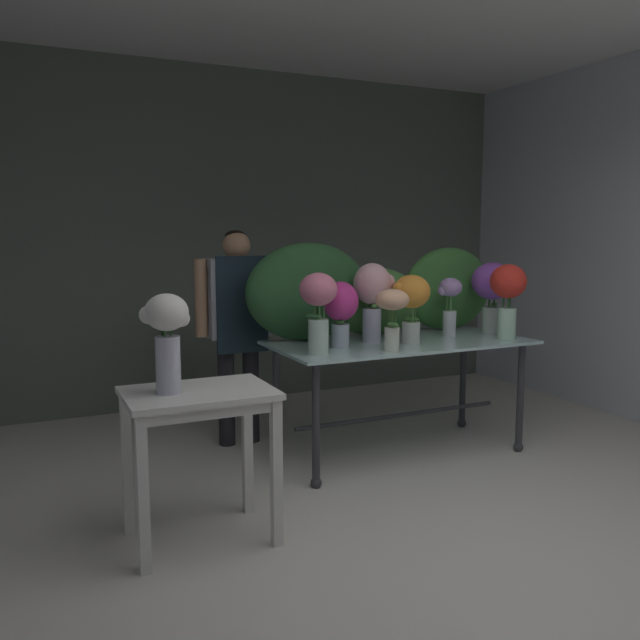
{
  "coord_description": "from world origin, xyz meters",
  "views": [
    {
      "loc": [
        -1.96,
        -1.99,
        1.56
      ],
      "look_at": [
        -0.34,
        1.48,
        1.04
      ],
      "focal_mm": 37.07,
      "sensor_mm": 36.0,
      "label": 1
    }
  ],
  "objects_px": {
    "vase_white_roses_tall": "(167,334)",
    "vase_magenta_anemones": "(340,308)",
    "vase_lilac_snapdragons": "(450,301)",
    "vase_blush_stock": "(373,293)",
    "side_table_white": "(199,413)",
    "display_table_glass": "(400,359)",
    "vase_scarlet_ranunculus": "(508,292)",
    "vase_rosy_carnations": "(319,304)",
    "vase_violet_dahlias": "(492,287)",
    "vase_sunset_peonies": "(411,299)",
    "florist": "(238,314)",
    "vase_peach_roses": "(392,309)"
  },
  "relations": [
    {
      "from": "vase_blush_stock",
      "to": "vase_lilac_snapdragons",
      "type": "bearing_deg",
      "value": -0.76
    },
    {
      "from": "vase_white_roses_tall",
      "to": "vase_magenta_anemones",
      "type": "bearing_deg",
      "value": 27.25
    },
    {
      "from": "vase_blush_stock",
      "to": "vase_rosy_carnations",
      "type": "bearing_deg",
      "value": -154.65
    },
    {
      "from": "florist",
      "to": "vase_lilac_snapdragons",
      "type": "relative_size",
      "value": 3.7
    },
    {
      "from": "vase_violet_dahlias",
      "to": "vase_sunset_peonies",
      "type": "xyz_separation_m",
      "value": [
        -0.8,
        -0.13,
        -0.04
      ]
    },
    {
      "from": "side_table_white",
      "to": "vase_blush_stock",
      "type": "xyz_separation_m",
      "value": [
        1.41,
        0.75,
        0.48
      ]
    },
    {
      "from": "side_table_white",
      "to": "vase_lilac_snapdragons",
      "type": "distance_m",
      "value": 2.21
    },
    {
      "from": "vase_lilac_snapdragons",
      "to": "vase_magenta_anemones",
      "type": "height_order",
      "value": "vase_magenta_anemones"
    },
    {
      "from": "vase_magenta_anemones",
      "to": "vase_white_roses_tall",
      "type": "bearing_deg",
      "value": -152.75
    },
    {
      "from": "side_table_white",
      "to": "vase_peach_roses",
      "type": "bearing_deg",
      "value": 16.22
    },
    {
      "from": "vase_rosy_carnations",
      "to": "vase_sunset_peonies",
      "type": "xyz_separation_m",
      "value": [
        0.73,
        0.09,
        -0.01
      ]
    },
    {
      "from": "vase_rosy_carnations",
      "to": "side_table_white",
      "type": "bearing_deg",
      "value": -150.55
    },
    {
      "from": "display_table_glass",
      "to": "vase_sunset_peonies",
      "type": "xyz_separation_m",
      "value": [
        0.01,
        -0.11,
        0.43
      ]
    },
    {
      "from": "display_table_glass",
      "to": "vase_lilac_snapdragons",
      "type": "relative_size",
      "value": 4.23
    },
    {
      "from": "vase_violet_dahlias",
      "to": "vase_white_roses_tall",
      "type": "distance_m",
      "value": 2.67
    },
    {
      "from": "display_table_glass",
      "to": "vase_rosy_carnations",
      "type": "height_order",
      "value": "vase_rosy_carnations"
    },
    {
      "from": "vase_lilac_snapdragons",
      "to": "vase_sunset_peonies",
      "type": "bearing_deg",
      "value": -160.97
    },
    {
      "from": "vase_blush_stock",
      "to": "vase_white_roses_tall",
      "type": "bearing_deg",
      "value": -154.33
    },
    {
      "from": "vase_rosy_carnations",
      "to": "vase_magenta_anemones",
      "type": "height_order",
      "value": "vase_rosy_carnations"
    },
    {
      "from": "vase_scarlet_ranunculus",
      "to": "vase_magenta_anemones",
      "type": "bearing_deg",
      "value": 171.29
    },
    {
      "from": "vase_blush_stock",
      "to": "vase_violet_dahlias",
      "type": "height_order",
      "value": "vase_blush_stock"
    },
    {
      "from": "vase_magenta_anemones",
      "to": "vase_blush_stock",
      "type": "bearing_deg",
      "value": 18.53
    },
    {
      "from": "vase_white_roses_tall",
      "to": "florist",
      "type": "bearing_deg",
      "value": 59.9
    },
    {
      "from": "florist",
      "to": "vase_scarlet_ranunculus",
      "type": "bearing_deg",
      "value": -29.23
    },
    {
      "from": "side_table_white",
      "to": "vase_lilac_snapdragons",
      "type": "relative_size",
      "value": 1.84
    },
    {
      "from": "vase_violet_dahlias",
      "to": "vase_scarlet_ranunculus",
      "type": "xyz_separation_m",
      "value": [
        -0.08,
        -0.27,
        -0.01
      ]
    },
    {
      "from": "vase_magenta_anemones",
      "to": "vase_white_roses_tall",
      "type": "xyz_separation_m",
      "value": [
        -1.26,
        -0.65,
        0.0
      ]
    },
    {
      "from": "side_table_white",
      "to": "vase_sunset_peonies",
      "type": "height_order",
      "value": "vase_sunset_peonies"
    },
    {
      "from": "vase_peach_roses",
      "to": "vase_sunset_peonies",
      "type": "height_order",
      "value": "vase_sunset_peonies"
    },
    {
      "from": "display_table_glass",
      "to": "vase_blush_stock",
      "type": "xyz_separation_m",
      "value": [
        -0.2,
        0.05,
        0.47
      ]
    },
    {
      "from": "vase_scarlet_ranunculus",
      "to": "vase_rosy_carnations",
      "type": "height_order",
      "value": "vase_scarlet_ranunculus"
    },
    {
      "from": "vase_lilac_snapdragons",
      "to": "vase_white_roses_tall",
      "type": "distance_m",
      "value": 2.32
    },
    {
      "from": "vase_scarlet_ranunculus",
      "to": "vase_peach_roses",
      "type": "xyz_separation_m",
      "value": [
        -0.98,
        -0.07,
        -0.06
      ]
    },
    {
      "from": "side_table_white",
      "to": "vase_violet_dahlias",
      "type": "relative_size",
      "value": 1.48
    },
    {
      "from": "vase_peach_roses",
      "to": "vase_white_roses_tall",
      "type": "bearing_deg",
      "value": -165.33
    },
    {
      "from": "vase_peach_roses",
      "to": "vase_magenta_anemones",
      "type": "distance_m",
      "value": 0.35
    },
    {
      "from": "side_table_white",
      "to": "vase_blush_stock",
      "type": "bearing_deg",
      "value": 27.99
    },
    {
      "from": "vase_violet_dahlias",
      "to": "vase_lilac_snapdragons",
      "type": "relative_size",
      "value": 1.24
    },
    {
      "from": "vase_rosy_carnations",
      "to": "vase_sunset_peonies",
      "type": "relative_size",
      "value": 1.08
    },
    {
      "from": "display_table_glass",
      "to": "vase_blush_stock",
      "type": "distance_m",
      "value": 0.51
    },
    {
      "from": "side_table_white",
      "to": "display_table_glass",
      "type": "bearing_deg",
      "value": 23.61
    },
    {
      "from": "vase_scarlet_ranunculus",
      "to": "florist",
      "type": "bearing_deg",
      "value": 150.77
    },
    {
      "from": "vase_blush_stock",
      "to": "vase_magenta_anemones",
      "type": "relative_size",
      "value": 1.25
    },
    {
      "from": "vase_lilac_snapdragons",
      "to": "vase_sunset_peonies",
      "type": "xyz_separation_m",
      "value": [
        -0.42,
        -0.15,
        0.05
      ]
    },
    {
      "from": "vase_scarlet_ranunculus",
      "to": "side_table_white",
      "type": "bearing_deg",
      "value": -168.78
    },
    {
      "from": "vase_rosy_carnations",
      "to": "vase_blush_stock",
      "type": "bearing_deg",
      "value": 25.35
    },
    {
      "from": "vase_magenta_anemones",
      "to": "vase_lilac_snapdragons",
      "type": "bearing_deg",
      "value": 5.58
    },
    {
      "from": "vase_white_roses_tall",
      "to": "vase_scarlet_ranunculus",
      "type": "bearing_deg",
      "value": 10.55
    },
    {
      "from": "vase_violet_dahlias",
      "to": "vase_sunset_peonies",
      "type": "distance_m",
      "value": 0.81
    },
    {
      "from": "vase_scarlet_ranunculus",
      "to": "vase_sunset_peonies",
      "type": "bearing_deg",
      "value": 169.52
    }
  ]
}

